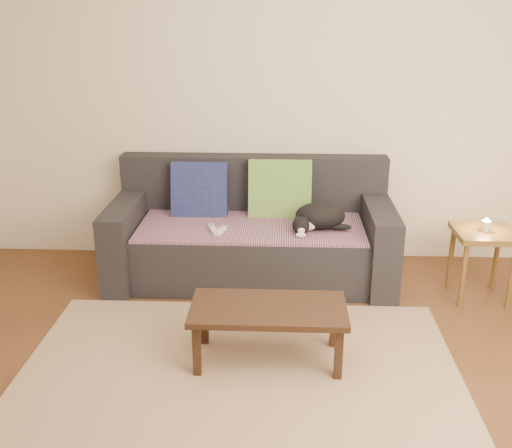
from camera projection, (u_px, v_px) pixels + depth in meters
The scene contains 13 objects.
ground at pixel (236, 396), 3.20m from camera, with size 4.50×4.50×0.00m, color brown.
back_wall at pixel (254, 98), 4.65m from camera, with size 4.50×0.04×2.60m, color beige.
sofa at pixel (252, 237), 4.58m from camera, with size 2.10×0.94×0.87m.
throw_blanket at pixel (251, 226), 4.45m from camera, with size 1.66×0.74×0.02m, color #3C2648.
cushion_navy at pixel (200, 190), 4.65m from camera, with size 0.43×0.11×0.43m, color #0F1141.
cushion_green at pixel (280, 191), 4.62m from camera, with size 0.48×0.12×0.48m, color #0C524A.
cat at pixel (319, 217), 4.35m from camera, with size 0.44×0.37×0.19m.
wii_remote_a at pixel (212, 229), 4.33m from camera, with size 0.15×0.04×0.03m, color white.
wii_remote_b at pixel (220, 231), 4.29m from camera, with size 0.15×0.04×0.03m, color white.
side_table at pixel (484, 243), 4.17m from camera, with size 0.41×0.41×0.51m.
candle at pixel (486, 225), 4.13m from camera, with size 0.06×0.06×0.09m.
rug at pixel (238, 379), 3.34m from camera, with size 2.50×1.80×0.01m, color #9F816D.
coffee_table at pixel (268, 314), 3.42m from camera, with size 0.89×0.45×0.36m.
Camera 1 is at (0.23, -2.70, 1.95)m, focal length 42.00 mm.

